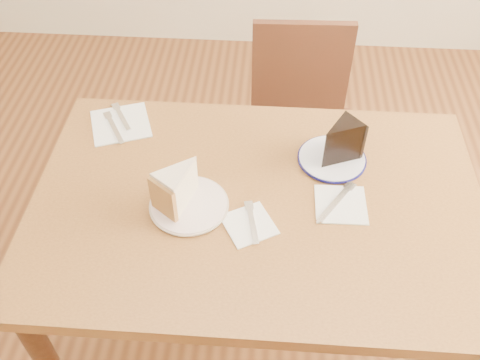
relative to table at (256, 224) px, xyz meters
name	(u,v)px	position (x,y,z in m)	size (l,w,h in m)	color
ground	(253,336)	(0.00, 0.00, -0.65)	(4.00, 4.00, 0.00)	#4B2814
table	(256,224)	(0.00, 0.00, 0.00)	(1.20, 0.80, 0.75)	brown
chair_far	(298,132)	(0.13, 0.60, -0.17)	(0.44, 0.44, 0.86)	#34190F
plate_cream	(189,205)	(-0.18, -0.04, 0.10)	(0.20, 0.20, 0.01)	white
plate_navy	(332,159)	(0.20, 0.17, 0.10)	(0.19, 0.19, 0.01)	white
carrot_cake	(181,186)	(-0.20, -0.02, 0.16)	(0.08, 0.12, 0.10)	#F3E8C8
chocolate_cake	(338,145)	(0.21, 0.16, 0.17)	(0.08, 0.11, 0.11)	black
napkin_cream	(249,225)	(-0.02, -0.09, 0.10)	(0.12, 0.12, 0.00)	white
napkin_navy	(341,204)	(0.22, 0.00, 0.10)	(0.13, 0.13, 0.00)	white
napkin_spare	(121,124)	(-0.43, 0.28, 0.10)	(0.17, 0.17, 0.00)	white
fork_cream	(252,223)	(-0.01, -0.08, 0.10)	(0.01, 0.14, 0.00)	silver
knife_navy	(336,202)	(0.21, 0.00, 0.10)	(0.02, 0.17, 0.00)	silver
fork_spare	(122,117)	(-0.43, 0.31, 0.10)	(0.01, 0.14, 0.00)	silver
knife_spare	(114,128)	(-0.44, 0.26, 0.10)	(0.01, 0.16, 0.00)	silver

